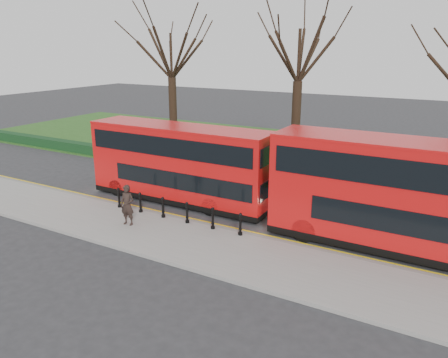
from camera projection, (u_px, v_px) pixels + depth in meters
The scene contains 13 objects.
ground at pixel (187, 213), 22.55m from camera, with size 120.00×120.00×0.00m, color #28282B.
pavement at pixel (150, 232), 20.03m from camera, with size 60.00×4.00×0.15m, color gray.
kerb at pixel (176, 218), 21.70m from camera, with size 60.00×0.25×0.16m, color slate.
grass_verge at pixel (292, 153), 35.02m from camera, with size 60.00×18.00×0.06m, color #254E1A.
hedge at pixel (246, 174), 28.09m from camera, with size 60.00×0.90×0.80m, color black.
yellow_line_outer at pixel (179, 217), 21.97m from camera, with size 60.00×0.10×0.01m, color yellow.
yellow_line_inner at pixel (182, 216), 22.13m from camera, with size 60.00×0.10×0.01m, color yellow.
tree_left at pixel (171, 51), 32.32m from camera, with size 6.99×6.99×10.92m.
tree_mid at pixel (299, 50), 27.57m from camera, with size 7.09×7.09×11.08m.
bollard_row at pixel (175, 210), 21.13m from camera, with size 7.31×0.15×1.00m.
bus_lead at pixel (180, 164), 23.72m from camera, with size 10.57×2.43×4.20m.
bus_rear at pixel (414, 199), 17.63m from camera, with size 11.76×2.70×4.68m.
pedestrian at pixel (127, 205), 20.47m from camera, with size 0.71×0.47×1.95m, color black.
Camera 1 is at (12.05, -17.36, 8.28)m, focal length 35.00 mm.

